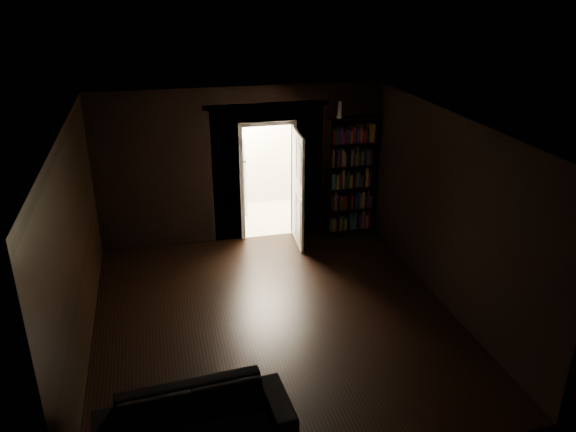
# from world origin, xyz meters

# --- Properties ---
(ground) EXTENTS (5.50, 5.50, 0.00)m
(ground) POSITION_xyz_m (0.00, 0.00, 0.00)
(ground) COLOR black
(ground) RESTS_ON ground
(room_walls) EXTENTS (5.02, 5.61, 2.84)m
(room_walls) POSITION_xyz_m (-0.01, 1.07, 1.68)
(room_walls) COLOR black
(room_walls) RESTS_ON ground
(kitchen_alcove) EXTENTS (2.20, 1.80, 2.60)m
(kitchen_alcove) POSITION_xyz_m (0.50, 3.87, 1.21)
(kitchen_alcove) COLOR beige
(kitchen_alcove) RESTS_ON ground
(sofa) EXTENTS (2.03, 0.98, 0.76)m
(sofa) POSITION_xyz_m (-1.31, -2.10, 0.38)
(sofa) COLOR black
(sofa) RESTS_ON ground
(bookshelf) EXTENTS (0.91, 0.34, 2.20)m
(bookshelf) POSITION_xyz_m (2.00, 2.59, 1.10)
(bookshelf) COLOR black
(bookshelf) RESTS_ON ground
(refrigerator) EXTENTS (0.92, 0.88, 1.65)m
(refrigerator) POSITION_xyz_m (-0.10, 4.11, 0.82)
(refrigerator) COLOR white
(refrigerator) RESTS_ON ground
(door) EXTENTS (0.11, 0.85, 2.05)m
(door) POSITION_xyz_m (0.94, 2.31, 1.02)
(door) COLOR white
(door) RESTS_ON ground
(figurine) EXTENTS (0.13, 0.13, 0.30)m
(figurine) POSITION_xyz_m (1.75, 2.58, 2.35)
(figurine) COLOR white
(figurine) RESTS_ON bookshelf
(bottles) EXTENTS (0.69, 0.32, 0.29)m
(bottles) POSITION_xyz_m (-0.08, 4.14, 1.79)
(bottles) COLOR black
(bottles) RESTS_ON refrigerator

